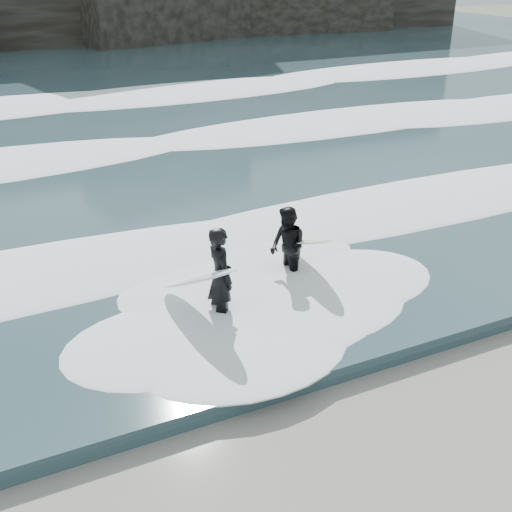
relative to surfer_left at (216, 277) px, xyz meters
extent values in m
cube|color=#2A4148|center=(2.26, 23.50, -0.80)|extent=(90.00, 52.00, 0.30)
ellipsoid|color=white|center=(2.26, 3.50, -0.55)|extent=(60.00, 3.20, 0.20)
ellipsoid|color=white|center=(2.26, 10.50, -0.53)|extent=(60.00, 4.00, 0.24)
ellipsoid|color=white|center=(2.26, 19.50, -0.50)|extent=(60.00, 4.80, 0.30)
imported|color=black|center=(0.08, -0.01, -0.01)|extent=(0.45, 0.69, 1.88)
ellipsoid|color=silver|center=(-0.32, 0.04, 0.03)|extent=(1.16, 2.10, 1.14)
imported|color=black|center=(1.84, 0.76, -0.12)|extent=(0.64, 0.82, 1.66)
ellipsoid|color=silver|center=(2.26, 0.76, -0.06)|extent=(0.64, 1.93, 0.86)
camera|label=1|loc=(-3.73, -9.27, 5.17)|focal=45.00mm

